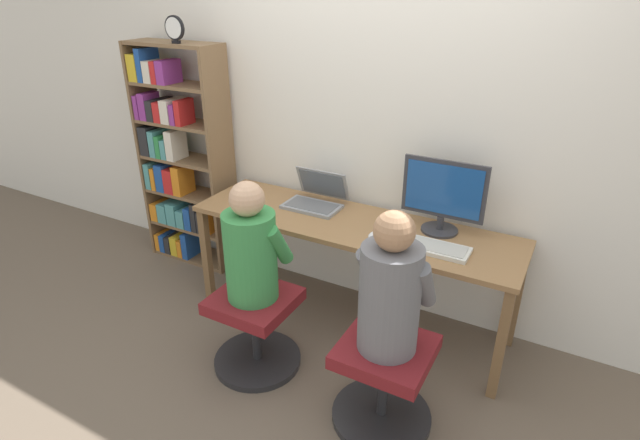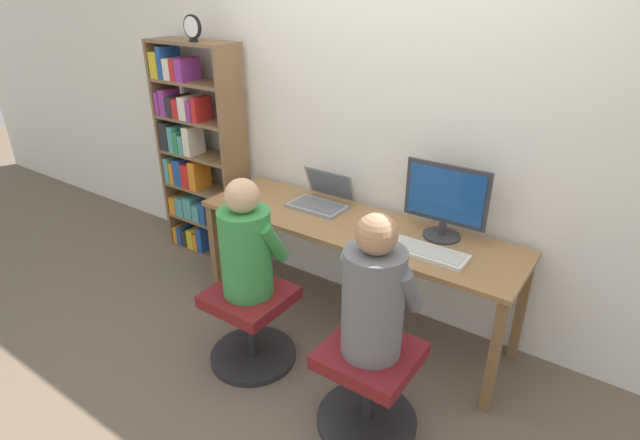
% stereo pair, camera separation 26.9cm
% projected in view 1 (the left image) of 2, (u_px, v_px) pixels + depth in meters
% --- Properties ---
extents(ground_plane, '(14.00, 14.00, 0.00)m').
position_uv_depth(ground_plane, '(329.00, 343.00, 3.06)').
color(ground_plane, brown).
extents(wall_back, '(10.00, 0.05, 2.60)m').
position_uv_depth(wall_back, '(380.00, 111.00, 3.00)').
color(wall_back, white).
rests_on(wall_back, ground_plane).
extents(desk, '(2.00, 0.57, 0.70)m').
position_uv_depth(desk, '(352.00, 233.00, 3.01)').
color(desk, olive).
rests_on(desk, ground_plane).
extents(desktop_monitor, '(0.47, 0.21, 0.43)m').
position_uv_depth(desktop_monitor, '(443.00, 196.00, 2.79)').
color(desktop_monitor, '#333338').
rests_on(desktop_monitor, desk).
extents(laptop, '(0.36, 0.30, 0.22)m').
position_uv_depth(laptop, '(315.00, 199.00, 3.19)').
color(laptop, gray).
rests_on(laptop, desk).
extents(keyboard, '(0.44, 0.17, 0.03)m').
position_uv_depth(keyboard, '(428.00, 246.00, 2.69)').
color(keyboard, silver).
rests_on(keyboard, desk).
extents(computer_mouse_by_keyboard, '(0.07, 0.11, 0.03)m').
position_uv_depth(computer_mouse_by_keyboard, '(375.00, 235.00, 2.80)').
color(computer_mouse_by_keyboard, silver).
rests_on(computer_mouse_by_keyboard, desk).
extents(office_chair_left, '(0.50, 0.50, 0.46)m').
position_uv_depth(office_chair_left, '(384.00, 380.00, 2.42)').
color(office_chair_left, '#262628').
rests_on(office_chair_left, ground_plane).
extents(office_chair_right, '(0.50, 0.50, 0.46)m').
position_uv_depth(office_chair_right, '(256.00, 327.00, 2.80)').
color(office_chair_right, '#262628').
rests_on(office_chair_right, ground_plane).
extents(person_at_monitor, '(0.34, 0.32, 0.69)m').
position_uv_depth(person_at_monitor, '(391.00, 290.00, 2.21)').
color(person_at_monitor, slate).
rests_on(person_at_monitor, office_chair_left).
extents(person_at_laptop, '(0.34, 0.31, 0.66)m').
position_uv_depth(person_at_laptop, '(251.00, 248.00, 2.59)').
color(person_at_laptop, '#388C47').
rests_on(person_at_laptop, office_chair_right).
extents(bookshelf, '(0.72, 0.27, 1.64)m').
position_uv_depth(bookshelf, '(177.00, 163.00, 3.72)').
color(bookshelf, brown).
rests_on(bookshelf, ground_plane).
extents(desk_clock, '(0.15, 0.03, 0.17)m').
position_uv_depth(desk_clock, '(174.00, 29.00, 3.19)').
color(desk_clock, black).
rests_on(desk_clock, bookshelf).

